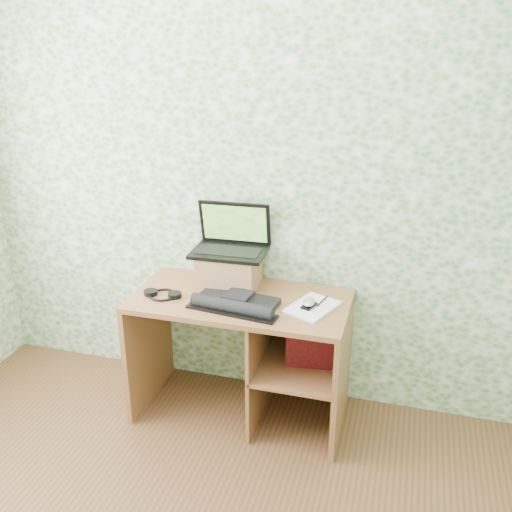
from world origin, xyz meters
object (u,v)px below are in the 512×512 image
(desk, at_px, (255,340))
(laptop, at_px, (231,240))
(riser, at_px, (229,270))
(notepad, at_px, (312,307))
(keyboard, at_px, (235,303))

(desk, height_order, laptop, laptop)
(laptop, bearing_deg, desk, -42.83)
(riser, relative_size, notepad, 1.13)
(laptop, bearing_deg, keyboard, -70.96)
(laptop, bearing_deg, notepad, -23.68)
(keyboard, relative_size, notepad, 1.74)
(desk, xyz_separation_m, riser, (-0.19, 0.12, 0.37))
(desk, height_order, riser, riser)
(desk, xyz_separation_m, keyboard, (-0.07, -0.14, 0.29))
(desk, height_order, keyboard, keyboard)
(desk, distance_m, laptop, 0.59)
(laptop, height_order, notepad, laptop)
(notepad, bearing_deg, keyboard, -145.09)
(riser, bearing_deg, notepad, -17.02)
(laptop, height_order, keyboard, laptop)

